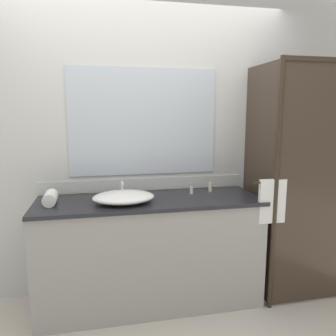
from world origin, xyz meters
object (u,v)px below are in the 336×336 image
at_px(sink_basin, 124,197).
at_px(faucet, 122,192).
at_px(amenity_bottle_body_wash, 210,187).
at_px(rolled_towel_near_edge, 50,198).
at_px(amenity_bottle_lotion, 192,189).

height_order(sink_basin, faucet, faucet).
bearing_deg(amenity_bottle_body_wash, faucet, -177.81).
height_order(amenity_bottle_body_wash, rolled_towel_near_edge, rolled_towel_near_edge).
distance_m(amenity_bottle_body_wash, amenity_bottle_lotion, 0.19).
relative_size(sink_basin, faucet, 2.80).
xyz_separation_m(amenity_bottle_body_wash, amenity_bottle_lotion, (-0.18, -0.05, 0.00)).
bearing_deg(rolled_towel_near_edge, faucet, 11.08).
bearing_deg(amenity_bottle_body_wash, amenity_bottle_lotion, -166.24).
bearing_deg(sink_basin, rolled_towel_near_edge, 173.32).
distance_m(sink_basin, rolled_towel_near_edge, 0.55).
bearing_deg(sink_basin, amenity_bottle_body_wash, 14.58).
bearing_deg(rolled_towel_near_edge, amenity_bottle_lotion, 4.62).
bearing_deg(faucet, sink_basin, -90.00).
xyz_separation_m(sink_basin, amenity_bottle_body_wash, (0.77, 0.20, -0.00)).
distance_m(sink_basin, amenity_bottle_lotion, 0.61).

